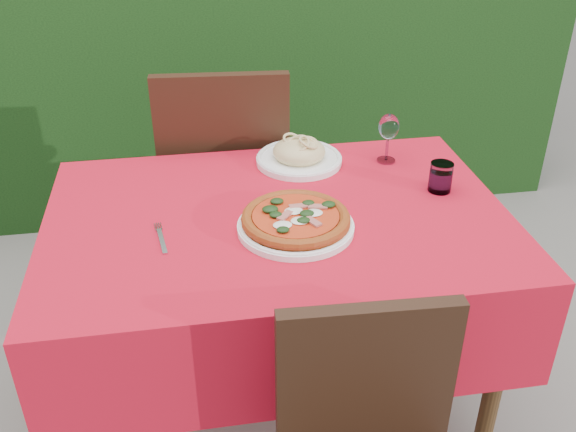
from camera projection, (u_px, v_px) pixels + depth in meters
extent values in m
plane|color=slate|center=(280.00, 407.00, 2.13)|extent=(60.00, 60.00, 0.00)
cube|color=black|center=(228.00, 42.00, 3.04)|extent=(3.20, 0.55, 1.60)
cube|color=#482F17|center=(278.00, 222.00, 1.77)|extent=(1.20, 0.80, 0.04)
cylinder|color=#482F17|center=(494.00, 386.00, 1.74)|extent=(0.05, 0.05, 0.70)
cylinder|color=#482F17|center=(106.00, 278.00, 2.17)|extent=(0.05, 0.05, 0.70)
cylinder|color=#482F17|center=(412.00, 249.00, 2.32)|extent=(0.05, 0.05, 0.70)
cube|color=red|center=(278.00, 262.00, 1.83)|extent=(1.26, 0.86, 0.32)
cube|color=black|center=(366.00, 385.00, 1.35)|extent=(0.38, 0.05, 0.42)
cube|color=black|center=(226.00, 187.00, 2.46)|extent=(0.48, 0.48, 0.04)
cube|color=black|center=(223.00, 145.00, 2.15)|extent=(0.45, 0.08, 0.49)
cylinder|color=black|center=(273.00, 215.00, 2.77)|extent=(0.04, 0.04, 0.46)
cylinder|color=black|center=(184.00, 219.00, 2.74)|extent=(0.04, 0.04, 0.46)
cylinder|color=black|center=(280.00, 266.00, 2.44)|extent=(0.04, 0.04, 0.46)
cylinder|color=black|center=(179.00, 271.00, 2.41)|extent=(0.04, 0.04, 0.46)
cylinder|color=white|center=(296.00, 227.00, 1.68)|extent=(0.31, 0.31, 0.02)
cylinder|color=#BC521A|center=(296.00, 221.00, 1.67)|extent=(0.36, 0.36, 0.02)
cylinder|color=#A0210A|center=(296.00, 216.00, 1.66)|extent=(0.29, 0.29, 0.01)
cylinder|color=white|center=(299.00, 160.00, 2.02)|extent=(0.27, 0.27, 0.02)
ellipsoid|color=#DCC58A|center=(299.00, 151.00, 2.01)|extent=(0.22, 0.22, 0.07)
cylinder|color=silver|center=(441.00, 177.00, 1.85)|extent=(0.07, 0.07, 0.09)
cylinder|color=#94B7C8|center=(440.00, 181.00, 1.85)|extent=(0.06, 0.06, 0.06)
cylinder|color=silver|center=(386.00, 160.00, 2.04)|extent=(0.06, 0.06, 0.01)
cylinder|color=silver|center=(387.00, 148.00, 2.01)|extent=(0.01, 0.01, 0.08)
ellipsoid|color=silver|center=(389.00, 127.00, 1.98)|extent=(0.06, 0.06, 0.08)
cube|color=silver|center=(162.00, 241.00, 1.63)|extent=(0.04, 0.17, 0.00)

